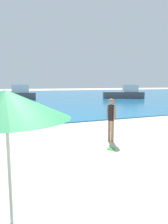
# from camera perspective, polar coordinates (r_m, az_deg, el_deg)

# --- Properties ---
(water) EXTENTS (160.00, 60.00, 0.06)m
(water) POSITION_cam_1_polar(r_m,az_deg,el_deg) (41.10, -18.75, 4.32)
(water) COLOR #1E6B9E
(water) RESTS_ON ground
(person_standing) EXTENTS (0.23, 0.35, 1.69)m
(person_standing) POSITION_cam_1_polar(r_m,az_deg,el_deg) (7.95, 7.60, -1.49)
(person_standing) COLOR #936B4C
(person_standing) RESTS_ON ground
(frisbee) EXTENTS (0.29, 0.29, 0.03)m
(frisbee) POSITION_cam_1_polar(r_m,az_deg,el_deg) (7.22, 7.58, -10.18)
(frisbee) COLOR green
(frisbee) RESTS_ON ground
(boat_near) EXTENTS (6.47, 4.32, 2.11)m
(boat_near) POSITION_cam_1_polar(r_m,az_deg,el_deg) (32.58, 11.33, 5.11)
(boat_near) COLOR #4C4C51
(boat_near) RESTS_ON water
(boat_far) EXTENTS (6.27, 2.11, 2.12)m
(boat_far) POSITION_cam_1_polar(r_m,az_deg,el_deg) (30.16, -19.08, 4.64)
(boat_far) COLOR #4C4C51
(boat_far) RESTS_ON water
(beach_umbrella) EXTENTS (1.95, 1.95, 2.15)m
(beach_umbrella) POSITION_cam_1_polar(r_m,az_deg,el_deg) (3.26, -21.06, 1.98)
(beach_umbrella) COLOR #B7B7BC
(beach_umbrella) RESTS_ON ground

